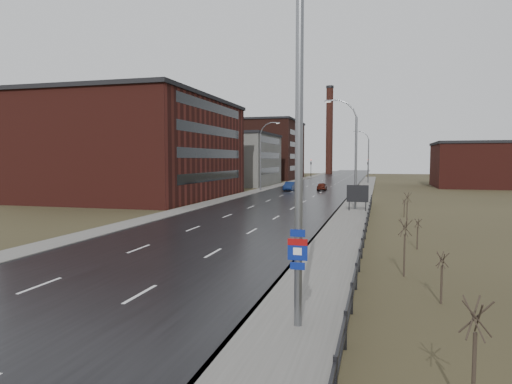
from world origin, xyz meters
The scene contains 26 objects.
ground centered at (0.00, 0.00, 0.00)m, with size 320.00×320.00×0.00m, color #2D2819.
road centered at (0.00, 60.00, 0.03)m, with size 14.00×300.00×0.06m, color black.
sidewalk_right centered at (8.60, 35.00, 0.09)m, with size 3.20×180.00×0.18m, color #595651.
curb_right centered at (7.08, 35.00, 0.09)m, with size 0.16×180.00×0.18m, color slate.
sidewalk_left centered at (-8.20, 60.00, 0.06)m, with size 2.40×260.00×0.12m, color #595651.
warehouse_near centered at (-20.99, 45.00, 6.76)m, with size 22.44×28.56×13.50m.
warehouse_mid centered at (-17.99, 78.00, 5.26)m, with size 16.32×20.40×10.50m.
warehouse_far centered at (-22.99, 108.00, 7.76)m, with size 26.52×24.48×15.50m.
building_right centered at (30.30, 82.00, 4.26)m, with size 18.36×16.32×8.50m.
smokestack centered at (-6.00, 150.00, 15.50)m, with size 2.70×2.70×30.70m.
streetlight_main centered at (8.47, 2.00, 6.06)m, with size 3.91×0.29×12.11m.
streetlight_right_mid centered at (8.50, 36.00, 5.84)m, with size 3.36×0.28×11.35m.
streetlight_left centered at (-7.70, 62.00, 5.84)m, with size 3.36×0.28×11.35m.
streetlight_right_far centered at (8.50, 90.00, 5.84)m, with size 3.36×0.28×11.35m.
guardrail centered at (10.30, 18.31, 0.71)m, with size 0.10×53.05×1.10m.
shrub_a centered at (12.98, -2.09, 1.37)m, with size 0.61×0.64×2.58m.
shrub_b centered at (13.38, 5.97, 1.01)m, with size 0.46×0.48×1.91m.
shrub_c centered at (12.28, 9.68, 1.38)m, with size 0.61×0.65×2.60m.
shrub_d centered at (13.34, 16.35, 0.96)m, with size 0.44×0.46×1.81m.
shrub_e centered at (13.25, 25.37, 1.45)m, with size 0.64×0.68×2.72m.
shrub_f centered at (13.37, 31.69, 0.89)m, with size 0.41×0.43×1.68m.
billboard centered at (9.10, 34.27, 1.80)m, with size 2.11×0.17×2.72m.
traffic_light_left centered at (-8.00, 120.00, 4.60)m, with size 0.58×2.73×5.30m.
traffic_light_right centered at (8.00, 120.00, 4.60)m, with size 0.58×2.73×5.30m.
car_near centered at (-3.12, 62.66, 0.73)m, with size 1.55×4.45×1.47m, color #0E1C46.
car_far centered at (1.86, 65.17, 0.65)m, with size 1.53×3.80×1.30m, color #42130B.
Camera 1 is at (11.13, -11.50, 5.26)m, focal length 32.00 mm.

